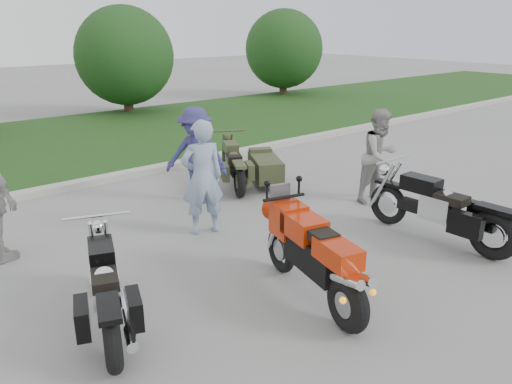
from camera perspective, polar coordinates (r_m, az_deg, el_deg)
ground at (r=6.98m, az=5.73°, el=-9.97°), size 80.00×80.00×0.00m
curb at (r=11.63m, az=-15.70°, el=1.70°), size 60.00×0.30×0.15m
grass_strip at (r=15.41m, az=-22.18°, el=5.09°), size 60.00×8.00×0.14m
tree_mid_right at (r=19.68m, az=-14.79°, el=14.80°), size 3.60×3.60×4.00m
tree_far_right at (r=24.21m, az=3.20°, el=16.00°), size 3.60×3.60×4.00m
sportbike_red at (r=6.26m, az=6.61°, el=-7.04°), size 0.80×2.25×1.08m
cruiser_left at (r=5.96m, az=-16.67°, el=-11.07°), size 0.95×2.25×0.90m
cruiser_right at (r=8.44m, az=20.67°, el=-2.17°), size 0.45×2.58×0.99m
cruiser_sidecar at (r=10.72m, az=-0.40°, el=2.85°), size 1.72×2.13×0.88m
person_stripe at (r=8.16m, az=-6.16°, el=1.64°), size 0.81×0.65×1.92m
person_grey at (r=9.96m, az=13.99°, el=4.03°), size 0.90×0.71×1.82m
person_denim at (r=9.65m, az=-6.85°, el=4.15°), size 1.30×1.38×1.87m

